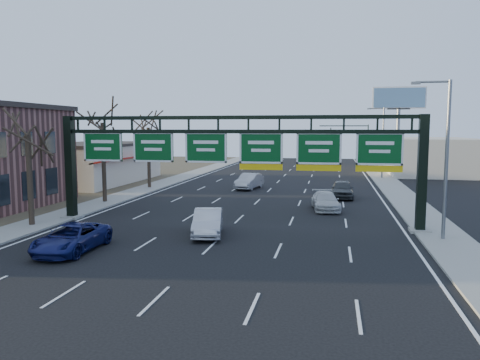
% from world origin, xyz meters
% --- Properties ---
extents(ground, '(160.00, 160.00, 0.00)m').
position_xyz_m(ground, '(0.00, 0.00, 0.00)').
color(ground, black).
rests_on(ground, ground).
extents(sidewalk_left, '(3.00, 120.00, 0.12)m').
position_xyz_m(sidewalk_left, '(-12.80, 20.00, 0.06)').
color(sidewalk_left, gray).
rests_on(sidewalk_left, ground).
extents(sidewalk_right, '(3.00, 120.00, 0.12)m').
position_xyz_m(sidewalk_right, '(12.80, 20.00, 0.06)').
color(sidewalk_right, gray).
rests_on(sidewalk_right, ground).
extents(dirt_strip_left, '(21.00, 120.00, 0.06)m').
position_xyz_m(dirt_strip_left, '(-25.00, 20.00, 0.03)').
color(dirt_strip_left, '#473D2B').
rests_on(dirt_strip_left, ground).
extents(lane_markings, '(21.60, 120.00, 0.01)m').
position_xyz_m(lane_markings, '(0.00, 20.00, 0.01)').
color(lane_markings, white).
rests_on(lane_markings, ground).
extents(sign_gantry, '(24.60, 1.20, 7.20)m').
position_xyz_m(sign_gantry, '(0.16, 8.00, 4.63)').
color(sign_gantry, black).
rests_on(sign_gantry, ground).
extents(cream_strip, '(10.90, 18.40, 4.70)m').
position_xyz_m(cream_strip, '(-21.48, 29.00, 2.36)').
color(cream_strip, beige).
rests_on(cream_strip, ground).
extents(building_right_distant, '(12.00, 20.00, 5.00)m').
position_xyz_m(building_right_distant, '(20.00, 50.00, 2.50)').
color(building_right_distant, beige).
rests_on(building_right_distant, ground).
extents(tree_gantry, '(3.60, 3.60, 8.48)m').
position_xyz_m(tree_gantry, '(-12.80, 5.00, 7.11)').
color(tree_gantry, '#2F241A').
rests_on(tree_gantry, sidewalk_left).
extents(tree_mid, '(3.60, 3.60, 9.24)m').
position_xyz_m(tree_mid, '(-12.80, 15.00, 7.85)').
color(tree_mid, '#2F241A').
rests_on(tree_mid, sidewalk_left).
extents(tree_far, '(3.60, 3.60, 8.86)m').
position_xyz_m(tree_far, '(-12.80, 25.00, 7.48)').
color(tree_far, '#2F241A').
rests_on(tree_far, sidewalk_left).
extents(streetlight_near, '(2.15, 0.22, 9.00)m').
position_xyz_m(streetlight_near, '(12.47, 6.00, 5.08)').
color(streetlight_near, slate).
rests_on(streetlight_near, sidewalk_right).
extents(streetlight_far, '(2.15, 0.22, 9.00)m').
position_xyz_m(streetlight_far, '(12.47, 40.00, 5.08)').
color(streetlight_far, slate).
rests_on(streetlight_far, sidewalk_right).
extents(billboard_right, '(7.00, 0.50, 12.00)m').
position_xyz_m(billboard_right, '(15.00, 44.98, 9.06)').
color(billboard_right, slate).
rests_on(billboard_right, ground).
extents(traffic_signal_mast, '(10.16, 0.54, 7.00)m').
position_xyz_m(traffic_signal_mast, '(5.69, 55.00, 5.50)').
color(traffic_signal_mast, black).
rests_on(traffic_signal_mast, ground).
extents(car_blue_suv, '(2.40, 5.13, 1.42)m').
position_xyz_m(car_blue_suv, '(-6.78, -0.25, 0.71)').
color(car_blue_suv, navy).
rests_on(car_blue_suv, ground).
extents(car_silver_sedan, '(2.53, 4.90, 1.54)m').
position_xyz_m(car_silver_sedan, '(-0.86, 4.77, 0.77)').
color(car_silver_sedan, '#B1B0B5').
rests_on(car_silver_sedan, ground).
extents(car_white_wagon, '(2.58, 5.00, 1.39)m').
position_xyz_m(car_white_wagon, '(5.88, 15.01, 0.69)').
color(car_white_wagon, silver).
rests_on(car_white_wagon, ground).
extents(car_grey_far, '(1.96, 4.78, 1.62)m').
position_xyz_m(car_grey_far, '(7.30, 21.78, 0.81)').
color(car_grey_far, '#383B3D').
rests_on(car_grey_far, ground).
extents(car_silver_distant, '(2.54, 5.13, 1.62)m').
position_xyz_m(car_silver_distant, '(-2.24, 26.61, 0.81)').
color(car_silver_distant, '#ABAAAF').
rests_on(car_silver_distant, ground).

